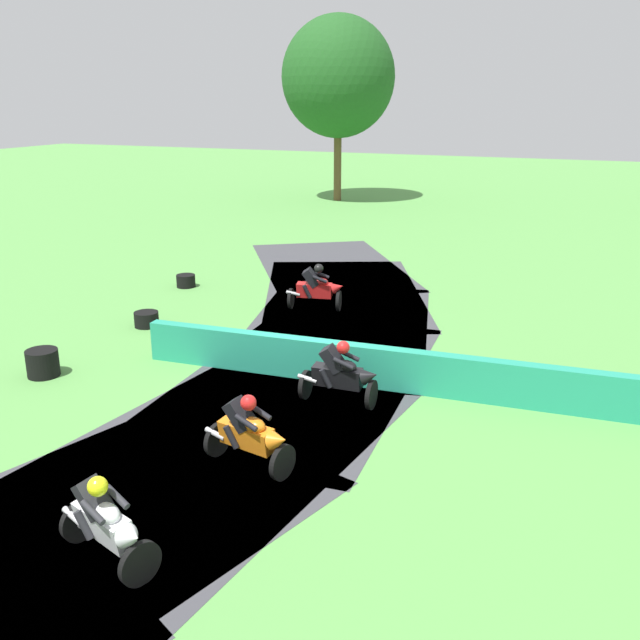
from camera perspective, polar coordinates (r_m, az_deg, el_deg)
The scene contains 11 objects.
ground_plane at distance 15.57m, azimuth -1.37°, elevation -4.63°, with size 120.00×120.00×0.00m, color #569947.
track_asphalt at distance 16.03m, azimuth -5.64°, elevation -4.02°, with size 10.41×30.10×0.01m.
safety_barrier at distance 14.55m, azimuth 18.93°, elevation -5.38°, with size 0.30×18.18×0.90m, color #239375.
motorcycle_lead_white at distance 9.87m, azimuth -16.94°, elevation -15.35°, with size 1.69×1.14×1.43m.
motorcycle_chase_orange at distance 11.70m, azimuth -5.70°, elevation -9.10°, with size 1.71×0.97×1.42m.
motorcycle_trailing_black at distance 13.97m, azimuth 1.70°, elevation -4.39°, with size 1.68×0.69×1.42m.
motorcycle_fourth_red at distance 20.14m, azimuth -0.25°, elevation 2.59°, with size 1.70×0.97×1.42m.
tire_stack_mid_a at distance 16.68m, azimuth -21.51°, elevation -3.25°, with size 0.70×0.70×0.60m.
tire_stack_mid_b at distance 19.42m, azimuth -13.85°, elevation 0.06°, with size 0.65×0.65×0.40m.
tire_stack_far at distance 23.19m, azimuth -10.79°, elevation 3.13°, with size 0.60×0.60×0.40m.
tree_far_left at distance 41.77m, azimuth 1.48°, elevation 19.04°, with size 6.36×6.36×10.23m.
Camera 1 is at (5.85, -13.16, 5.92)m, focal length 39.59 mm.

